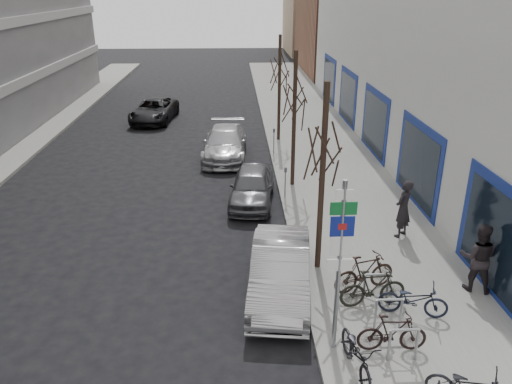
{
  "coord_description": "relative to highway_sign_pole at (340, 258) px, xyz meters",
  "views": [
    {
      "loc": [
        0.24,
        -9.01,
        7.72
      ],
      "look_at": [
        0.87,
        4.76,
        2.0
      ],
      "focal_mm": 35.0,
      "sensor_mm": 36.0,
      "label": 1
    }
  ],
  "objects": [
    {
      "name": "parked_car_front",
      "position": [
        -1.0,
        2.39,
        -1.74
      ],
      "size": [
        2.04,
        4.5,
        1.43
      ],
      "primitive_type": "imported",
      "rotation": [
        0.0,
        0.0,
        -0.12
      ],
      "color": "#A8A7AC",
      "rests_on": "ground"
    },
    {
      "name": "bike_rack",
      "position": [
        1.4,
        0.61,
        -1.8
      ],
      "size": [
        0.66,
        2.26,
        0.83
      ],
      "color": "gray",
      "rests_on": "sidewalk_east"
    },
    {
      "name": "meter_mid",
      "position": [
        -0.25,
        8.51,
        -1.54
      ],
      "size": [
        0.1,
        0.08,
        1.27
      ],
      "color": "gray",
      "rests_on": "sidewalk_east"
    },
    {
      "name": "parked_car_back",
      "position": [
        -2.6,
        14.07,
        -1.74
      ],
      "size": [
        2.28,
        5.03,
        1.43
      ],
      "primitive_type": "imported",
      "rotation": [
        0.0,
        0.0,
        -0.06
      ],
      "color": "#9E9EA3",
      "rests_on": "ground"
    },
    {
      "name": "meter_front",
      "position": [
        -0.25,
        3.01,
        -1.54
      ],
      "size": [
        0.1,
        0.08,
        1.27
      ],
      "color": "gray",
      "rests_on": "sidewalk_east"
    },
    {
      "name": "meter_back",
      "position": [
        -0.25,
        14.01,
        -1.54
      ],
      "size": [
        0.1,
        0.08,
        1.27
      ],
      "color": "gray",
      "rests_on": "sidewalk_east"
    },
    {
      "name": "pedestrian_far",
      "position": [
        4.2,
        2.17,
        -1.34
      ],
      "size": [
        0.84,
        0.72,
        1.94
      ],
      "primitive_type": "imported",
      "rotation": [
        0.0,
        0.0,
        2.76
      ],
      "color": "black",
      "rests_on": "sidewalk_east"
    },
    {
      "name": "lane_car",
      "position": [
        -7.02,
        21.33,
        -1.78
      ],
      "size": [
        2.77,
        5.07,
        1.35
      ],
      "primitive_type": "imported",
      "rotation": [
        0.0,
        0.0,
        -0.11
      ],
      "color": "black",
      "rests_on": "ground"
    },
    {
      "name": "bike_near_left",
      "position": [
        0.32,
        -0.78,
        -1.77
      ],
      "size": [
        0.72,
        1.81,
        1.08
      ],
      "primitive_type": "imported",
      "rotation": [
        0.0,
        0.0,
        0.11
      ],
      "color": "black",
      "rests_on": "sidewalk_east"
    },
    {
      "name": "bike_far_inner",
      "position": [
        1.23,
        2.25,
        -1.76
      ],
      "size": [
        1.88,
        1.05,
        1.09
      ],
      "primitive_type": "imported",
      "rotation": [
        0.0,
        0.0,
        1.87
      ],
      "color": "black",
      "rests_on": "sidewalk_east"
    },
    {
      "name": "parked_car_mid",
      "position": [
        -1.51,
        8.57,
        -1.79
      ],
      "size": [
        2.02,
        4.05,
        1.33
      ],
      "primitive_type": "imported",
      "rotation": [
        0.0,
        0.0,
        -0.12
      ],
      "color": "#4B4C50",
      "rests_on": "ground"
    },
    {
      "name": "highway_sign_pole",
      "position": [
        0.0,
        0.0,
        0.0
      ],
      "size": [
        0.55,
        0.1,
        4.2
      ],
      "color": "gray",
      "rests_on": "ground"
    },
    {
      "name": "tree_far",
      "position": [
        0.2,
        16.51,
        1.65
      ],
      "size": [
        1.8,
        1.8,
        5.5
      ],
      "color": "black",
      "rests_on": "ground"
    },
    {
      "name": "bike_near_right",
      "position": [
        1.25,
        -0.17,
        -1.83
      ],
      "size": [
        1.59,
        0.52,
        0.96
      ],
      "primitive_type": "imported",
      "rotation": [
        0.0,
        0.0,
        1.54
      ],
      "color": "black",
      "rests_on": "sidewalk_east"
    },
    {
      "name": "tan_building_far",
      "position": [
        11.1,
        55.01,
        2.04
      ],
      "size": [
        13.0,
        12.0,
        9.0
      ],
      "primitive_type": "cube",
      "color": "#937A5B",
      "rests_on": "ground"
    },
    {
      "name": "sidewalk_east",
      "position": [
        2.1,
        10.01,
        -2.38
      ],
      "size": [
        5.0,
        70.0,
        0.15
      ],
      "primitive_type": "cube",
      "color": "slate",
      "rests_on": "ground"
    },
    {
      "name": "bike_far_curb",
      "position": [
        2.28,
        -1.76,
        -1.82
      ],
      "size": [
        1.67,
        1.11,
        0.98
      ],
      "primitive_type": "imported",
      "rotation": [
        0.0,
        0.0,
        1.14
      ],
      "color": "black",
      "rests_on": "sidewalk_east"
    },
    {
      "name": "bike_mid_curb",
      "position": [
        2.16,
        1.11,
        -1.79
      ],
      "size": [
        1.76,
        0.94,
        1.03
      ],
      "primitive_type": "imported",
      "rotation": [
        0.0,
        0.0,
        1.3
      ],
      "color": "black",
      "rests_on": "sidewalk_east"
    },
    {
      "name": "tree_near",
      "position": [
        0.2,
        3.51,
        1.65
      ],
      "size": [
        1.8,
        1.8,
        5.5
      ],
      "color": "black",
      "rests_on": "ground"
    },
    {
      "name": "pedestrian_near",
      "position": [
        3.21,
        5.3,
        -1.34
      ],
      "size": [
        0.83,
        0.82,
        1.93
      ],
      "primitive_type": "imported",
      "rotation": [
        0.0,
        0.0,
        3.91
      ],
      "color": "black",
      "rests_on": "sidewalk_east"
    },
    {
      "name": "bike_mid_inner",
      "position": [
        1.27,
        1.54,
        -1.78
      ],
      "size": [
        1.79,
        0.7,
        1.06
      ],
      "primitive_type": "imported",
      "rotation": [
        0.0,
        0.0,
        1.68
      ],
      "color": "black",
      "rests_on": "sidewalk_east"
    },
    {
      "name": "ground",
      "position": [
        -2.4,
        0.01,
        -2.46
      ],
      "size": [
        120.0,
        120.0,
        0.0
      ],
      "primitive_type": "plane",
      "color": "black",
      "rests_on": "ground"
    },
    {
      "name": "tree_mid",
      "position": [
        0.2,
        10.01,
        1.65
      ],
      "size": [
        1.8,
        1.8,
        5.5
      ],
      "color": "black",
      "rests_on": "ground"
    },
    {
      "name": "brick_building_far",
      "position": [
        10.6,
        40.01,
        1.54
      ],
      "size": [
        12.0,
        14.0,
        8.0
      ],
      "primitive_type": "cube",
      "color": "brown",
      "rests_on": "ground"
    }
  ]
}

